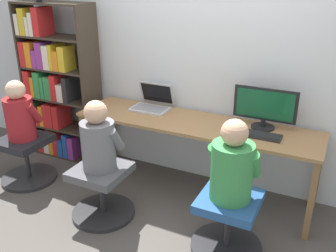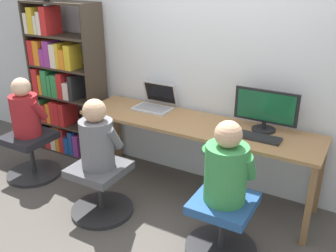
# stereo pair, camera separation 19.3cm
# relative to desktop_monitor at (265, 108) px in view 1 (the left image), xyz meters

# --- Properties ---
(ground_plane) EXTENTS (14.00, 14.00, 0.00)m
(ground_plane) POSITION_rel_desktop_monitor_xyz_m (-0.59, -0.43, -0.94)
(ground_plane) COLOR #4C4742
(wall_back) EXTENTS (10.00, 0.05, 2.60)m
(wall_back) POSITION_rel_desktop_monitor_xyz_m (-0.59, 0.21, 0.36)
(wall_back) COLOR silver
(wall_back) RESTS_ON ground_plane
(desk) EXTENTS (2.29, 0.58, 0.75)m
(desk) POSITION_rel_desktop_monitor_xyz_m (-0.59, -0.14, -0.26)
(desk) COLOR olive
(desk) RESTS_ON ground_plane
(desktop_monitor) EXTENTS (0.55, 0.21, 0.37)m
(desktop_monitor) POSITION_rel_desktop_monitor_xyz_m (0.00, 0.00, 0.00)
(desktop_monitor) COLOR black
(desktop_monitor) RESTS_ON desk
(laptop) EXTENTS (0.37, 0.32, 0.25)m
(laptop) POSITION_rel_desktop_monitor_xyz_m (-1.12, 0.01, -0.14)
(laptop) COLOR #B7B7BC
(laptop) RESTS_ON desk
(keyboard) EXTENTS (0.41, 0.14, 0.03)m
(keyboard) POSITION_rel_desktop_monitor_xyz_m (-0.00, -0.20, -0.18)
(keyboard) COLOR #232326
(keyboard) RESTS_ON desk
(computer_mouse_by_keyboard) EXTENTS (0.07, 0.09, 0.03)m
(computer_mouse_by_keyboard) POSITION_rel_desktop_monitor_xyz_m (-0.27, -0.21, -0.17)
(computer_mouse_by_keyboard) COLOR silver
(computer_mouse_by_keyboard) RESTS_ON desk
(office_chair_left) EXTENTS (0.57, 0.57, 0.48)m
(office_chair_left) POSITION_rel_desktop_monitor_xyz_m (-0.04, -0.79, -0.68)
(office_chair_left) COLOR #262628
(office_chair_left) RESTS_ON ground_plane
(office_chair_right) EXTENTS (0.57, 0.57, 0.48)m
(office_chair_right) POSITION_rel_desktop_monitor_xyz_m (-1.18, -0.84, -0.68)
(office_chair_right) COLOR #262628
(office_chair_right) RESTS_ON ground_plane
(person_at_monitor) EXTENTS (0.38, 0.32, 0.63)m
(person_at_monitor) POSITION_rel_desktop_monitor_xyz_m (-0.04, -0.79, -0.19)
(person_at_monitor) COLOR #388C47
(person_at_monitor) RESTS_ON office_chair_left
(person_at_laptop) EXTENTS (0.35, 0.30, 0.61)m
(person_at_laptop) POSITION_rel_desktop_monitor_xyz_m (-1.18, -0.84, -0.19)
(person_at_laptop) COLOR slate
(person_at_laptop) RESTS_ON office_chair_right
(bookshelf) EXTENTS (0.88, 0.33, 1.74)m
(bookshelf) POSITION_rel_desktop_monitor_xyz_m (-2.35, -0.05, -0.12)
(bookshelf) COLOR #382D23
(bookshelf) RESTS_ON ground_plane
(office_chair_side) EXTENTS (0.57, 0.57, 0.48)m
(office_chair_side) POSITION_rel_desktop_monitor_xyz_m (-2.24, -0.68, -0.68)
(office_chair_side) COLOR #262628
(office_chair_side) RESTS_ON ground_plane
(person_near_shelf) EXTENTS (0.34, 0.29, 0.60)m
(person_near_shelf) POSITION_rel_desktop_monitor_xyz_m (-2.24, -0.68, -0.20)
(person_near_shelf) COLOR maroon
(person_near_shelf) RESTS_ON office_chair_side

